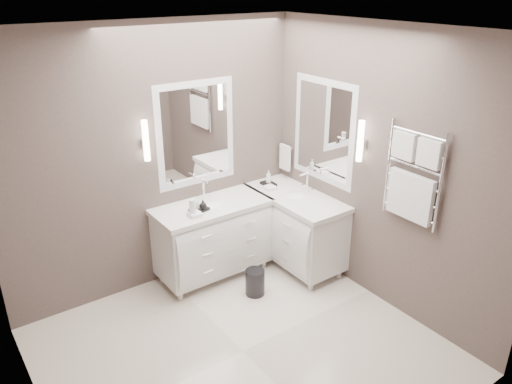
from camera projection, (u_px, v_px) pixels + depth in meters
floor at (243, 352)px, 4.40m from camera, size 3.20×3.00×0.01m
ceiling at (239, 31)px, 3.33m from camera, size 3.20×3.00×0.01m
wall_back at (157, 160)px, 4.99m from camera, size 3.20×0.01×2.70m
wall_front at (394, 310)px, 2.74m from camera, size 3.20×0.01×2.70m
wall_left at (21, 281)px, 3.00m from camera, size 0.01×3.00×2.70m
wall_right at (381, 171)px, 4.72m from camera, size 0.01×3.00×2.70m
vanity_back at (213, 235)px, 5.36m from camera, size 1.24×0.59×0.97m
vanity_right at (295, 225)px, 5.59m from camera, size 0.59×1.24×0.97m
mirror_back at (196, 134)px, 5.13m from camera, size 0.90×0.02×1.10m
mirror_right at (323, 131)px, 5.23m from camera, size 0.02×0.90×1.10m
sconce_back at (146, 141)px, 4.76m from camera, size 0.06×0.06×0.40m
sconce_right at (360, 142)px, 4.75m from camera, size 0.06×0.06×0.40m
towel_bar_corner at (285, 157)px, 5.79m from camera, size 0.03×0.22×0.30m
towel_ladder at (413, 181)px, 4.38m from camera, size 0.06×0.58×0.90m
waste_bin at (255, 282)px, 5.15m from camera, size 0.23×0.23×0.28m
amenity_tray_back at (199, 209)px, 5.07m from camera, size 0.20×0.17×0.03m
amenity_tray_right at (268, 184)px, 5.70m from camera, size 0.14×0.18×0.03m
water_bottle at (192, 208)px, 4.91m from camera, size 0.09×0.09×0.18m
soap_bottle_a at (195, 203)px, 5.04m from camera, size 0.06×0.06×0.12m
soap_bottle_b at (203, 204)px, 5.04m from camera, size 0.09×0.09×0.09m
soap_bottle_c at (268, 177)px, 5.67m from camera, size 0.08×0.08×0.15m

